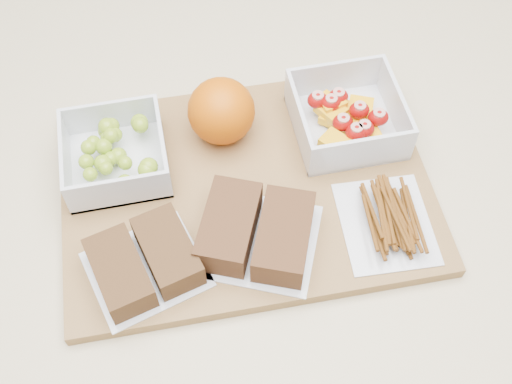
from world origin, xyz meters
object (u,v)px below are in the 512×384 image
orange (221,111)px  sandwich_bag_center (256,232)px  grape_container (117,153)px  fruit_container (346,118)px  cutting_board (246,189)px  sandwich_bag_left (144,262)px  pretzel_bag (387,218)px

orange → sandwich_bag_center: bearing=-86.5°
grape_container → orange: size_ratio=1.46×
sandwich_bag_center → orange: bearing=93.5°
fruit_container → orange: bearing=170.7°
cutting_board → sandwich_bag_center: 0.08m
fruit_container → sandwich_bag_center: bearing=-136.3°
cutting_board → orange: orange is taller
cutting_board → fruit_container: bearing=24.3°
grape_container → sandwich_bag_left: size_ratio=0.83×
grape_container → pretzel_bag: grape_container is taller
fruit_container → pretzel_bag: size_ratio=1.00×
grape_container → pretzel_bag: 0.31m
grape_container → fruit_container: bearing=-0.4°
orange → sandwich_bag_left: orange is taller
grape_container → pretzel_bag: (0.28, -0.14, -0.01)m
fruit_container → sandwich_bag_left: 0.29m
sandwich_bag_center → fruit_container: bearing=43.7°
sandwich_bag_left → fruit_container: bearing=28.9°
orange → sandwich_bag_left: bearing=-123.7°
grape_container → sandwich_bag_center: bearing=-44.4°
sandwich_bag_left → grape_container: bearing=96.2°
grape_container → sandwich_bag_left: (0.02, -0.14, -0.00)m
fruit_container → orange: orange is taller
grape_container → sandwich_bag_left: grape_container is taller
sandwich_bag_center → pretzel_bag: 0.14m
orange → sandwich_bag_left: (-0.11, -0.17, -0.02)m
grape_container → sandwich_bag_center: grape_container is taller
pretzel_bag → cutting_board: bearing=149.7°
cutting_board → sandwich_bag_center: sandwich_bag_center is taller
orange → pretzel_bag: size_ratio=0.64×
fruit_container → pretzel_bag: 0.14m
grape_container → orange: orange is taller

